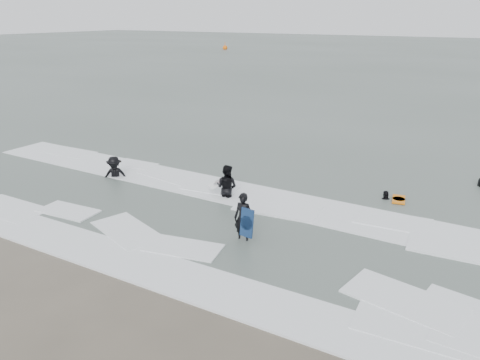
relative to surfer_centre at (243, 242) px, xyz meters
The scene contains 9 objects.
ground 2.91m from the surfer_centre, 125.02° to the right, with size 320.00×320.00×0.00m, color brown.
sea 77.64m from the surfer_centre, 91.23° to the left, with size 320.00×320.00×0.00m, color #47544C.
surfer_centre is the anchor object (origin of this frame).
surfer_wading 4.12m from the surfer_centre, 129.82° to the left, with size 0.95×0.74×1.96m, color black.
surfer_breaker 8.72m from the surfer_centre, 163.45° to the left, with size 1.24×0.71×1.92m, color black.
surfer_right_near 6.99m from the surfer_centre, 62.89° to the left, with size 0.91×0.38×1.55m, color black.
surf_foam 2.13m from the surfer_centre, 141.73° to the left, with size 30.03×9.06×0.09m.
bodyboards 3.20m from the surfer_centre, 84.37° to the left, with size 7.53×7.15×1.25m.
buoy 89.43m from the surfer_centre, 122.77° to the left, with size 1.00×1.00×1.65m.
Camera 1 is at (8.80, -9.84, 7.24)m, focal length 35.00 mm.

